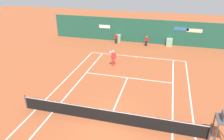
# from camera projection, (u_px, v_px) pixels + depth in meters

# --- Properties ---
(ground_plane) EXTENTS (80.00, 80.00, 0.01)m
(ground_plane) POSITION_uv_depth(u_px,v_px,m) (111.00, 117.00, 14.11)
(ground_plane) COLOR #A8512D
(tennis_net) EXTENTS (12.10, 0.10, 1.07)m
(tennis_net) POSITION_uv_depth(u_px,v_px,m) (108.00, 116.00, 13.39)
(tennis_net) COLOR #4C4C51
(tennis_net) RESTS_ON ground_plane
(sponsor_back_wall) EXTENTS (25.00, 1.02, 3.12)m
(sponsor_back_wall) POSITION_uv_depth(u_px,v_px,m) (144.00, 32.00, 27.77)
(sponsor_back_wall) COLOR #1E5642
(sponsor_back_wall) RESTS_ON ground_plane
(player_on_baseline) EXTENTS (0.53, 0.77, 1.85)m
(player_on_baseline) POSITION_uv_depth(u_px,v_px,m) (113.00, 57.00, 21.16)
(player_on_baseline) COLOR red
(player_on_baseline) RESTS_ON ground_plane
(ball_kid_centre_post) EXTENTS (0.44, 0.20, 1.33)m
(ball_kid_centre_post) POSITION_uv_depth(u_px,v_px,m) (146.00, 40.00, 26.81)
(ball_kid_centre_post) COLOR black
(ball_kid_centre_post) RESTS_ON ground_plane
(ball_kid_left_post) EXTENTS (0.45, 0.23, 1.37)m
(ball_kid_left_post) POSITION_uv_depth(u_px,v_px,m) (116.00, 38.00, 27.72)
(ball_kid_left_post) COLOR black
(ball_kid_left_post) RESTS_ON ground_plane
(tennis_ball_near_service_line) EXTENTS (0.07, 0.07, 0.07)m
(tennis_ball_near_service_line) POSITION_uv_depth(u_px,v_px,m) (120.00, 66.00, 21.39)
(tennis_ball_near_service_line) COLOR #CCE033
(tennis_ball_near_service_line) RESTS_ON ground_plane
(tennis_ball_by_sideline) EXTENTS (0.07, 0.07, 0.07)m
(tennis_ball_by_sideline) POSITION_uv_depth(u_px,v_px,m) (172.00, 105.00, 15.26)
(tennis_ball_by_sideline) COLOR #CCE033
(tennis_ball_by_sideline) RESTS_ON ground_plane
(tennis_ball_mid_court) EXTENTS (0.07, 0.07, 0.07)m
(tennis_ball_mid_court) POSITION_uv_depth(u_px,v_px,m) (121.00, 106.00, 15.17)
(tennis_ball_mid_court) COLOR #CCE033
(tennis_ball_mid_court) RESTS_ON ground_plane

